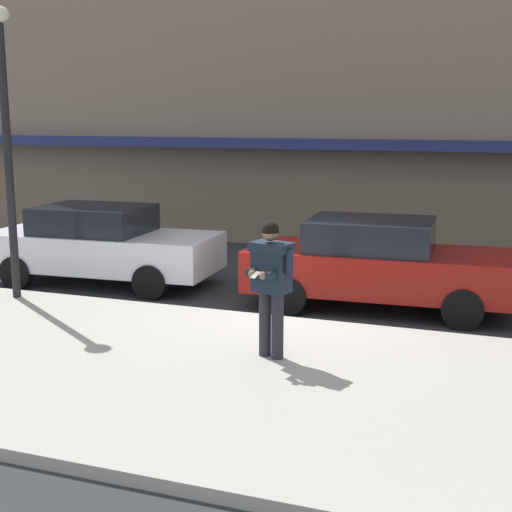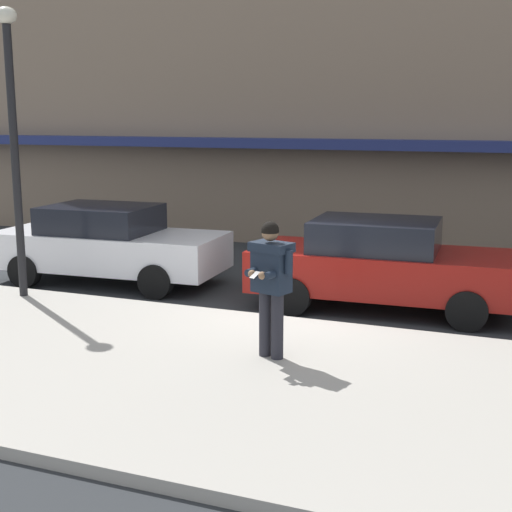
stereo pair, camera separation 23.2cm
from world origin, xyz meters
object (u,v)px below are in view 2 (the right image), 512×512
Objects in this scene: parked_sedan_mid at (383,264)px; man_texting_on_phone at (271,275)px; street_lamp_post at (13,123)px; parked_sedan_near at (108,244)px.

man_texting_on_phone is at bearing -102.53° from parked_sedan_mid.
street_lamp_post is at bearing -161.97° from parked_sedan_mid.
parked_sedan_near is 5.43m from parked_sedan_mid.
man_texting_on_phone is 0.37× the size of street_lamp_post.
street_lamp_post is (-5.21, 1.48, 1.89)m from man_texting_on_phone.
parked_sedan_near is 5.79m from man_texting_on_phone.
man_texting_on_phone is at bearing -35.90° from parked_sedan_near.
man_texting_on_phone is at bearing -15.82° from street_lamp_post.
parked_sedan_mid is at bearing 18.03° from street_lamp_post.
street_lamp_post is (-5.97, -1.94, 2.35)m from parked_sedan_mid.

